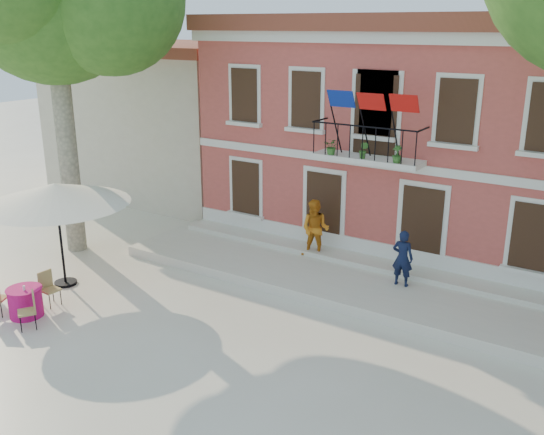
{
  "coord_description": "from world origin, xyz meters",
  "views": [
    {
      "loc": [
        8.97,
        -10.23,
        7.2
      ],
      "look_at": [
        0.06,
        3.5,
        1.96
      ],
      "focal_mm": 40.0,
      "sensor_mm": 36.0,
      "label": 1
    }
  ],
  "objects_px": {
    "pedestrian_navy": "(403,258)",
    "pedestrian_orange": "(315,229)",
    "patio_umbrella": "(56,194)",
    "cafe_table_1": "(25,301)"
  },
  "relations": [
    {
      "from": "patio_umbrella",
      "to": "cafe_table_1",
      "type": "bearing_deg",
      "value": -66.81
    },
    {
      "from": "patio_umbrella",
      "to": "pedestrian_orange",
      "type": "distance_m",
      "value": 7.6
    },
    {
      "from": "patio_umbrella",
      "to": "pedestrian_orange",
      "type": "relative_size",
      "value": 2.22
    },
    {
      "from": "cafe_table_1",
      "to": "patio_umbrella",
      "type": "bearing_deg",
      "value": 113.19
    },
    {
      "from": "pedestrian_navy",
      "to": "pedestrian_orange",
      "type": "distance_m",
      "value": 3.08
    },
    {
      "from": "patio_umbrella",
      "to": "pedestrian_navy",
      "type": "relative_size",
      "value": 2.55
    },
    {
      "from": "pedestrian_orange",
      "to": "patio_umbrella",
      "type": "bearing_deg",
      "value": -146.74
    },
    {
      "from": "patio_umbrella",
      "to": "cafe_table_1",
      "type": "distance_m",
      "value": 3.06
    },
    {
      "from": "cafe_table_1",
      "to": "pedestrian_navy",
      "type": "bearing_deg",
      "value": 40.34
    },
    {
      "from": "pedestrian_navy",
      "to": "pedestrian_orange",
      "type": "relative_size",
      "value": 0.87
    }
  ]
}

